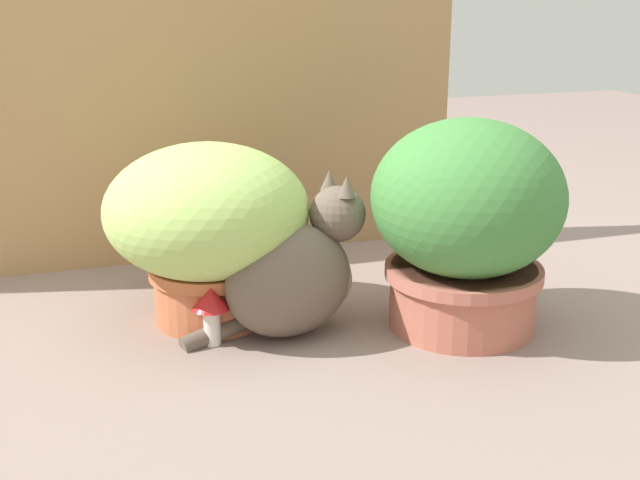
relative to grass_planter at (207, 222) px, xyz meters
name	(u,v)px	position (x,y,z in m)	size (l,w,h in m)	color
ground_plane	(283,337)	(0.12, -0.13, -0.21)	(6.00, 6.00, 0.00)	gray
cardboard_backdrop	(217,110)	(0.10, 0.41, 0.16)	(1.20, 0.03, 0.72)	tan
grass_planter	(207,222)	(0.00, 0.00, 0.00)	(0.40, 0.40, 0.36)	#C26742
leafy_planter	(466,220)	(0.47, -0.18, 0.01)	(0.37, 0.37, 0.41)	#B76550
cat	(296,273)	(0.15, -0.11, -0.08)	(0.39, 0.23, 0.32)	brown
mushroom_ornament_pink	(264,280)	(0.09, -0.08, -0.10)	(0.09, 0.09, 0.15)	beige
mushroom_ornament_red	(211,306)	(-0.02, -0.12, -0.13)	(0.07, 0.07, 0.11)	silver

